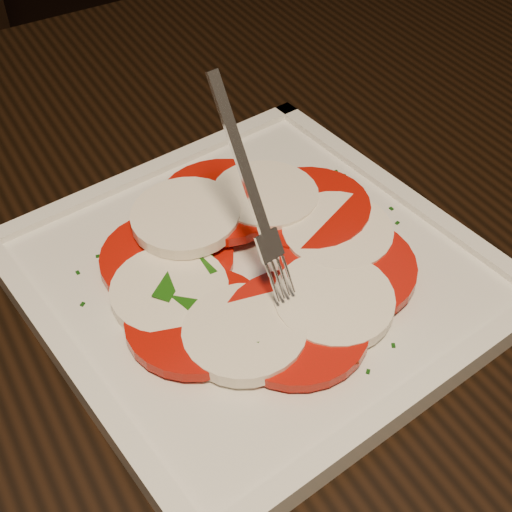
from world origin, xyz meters
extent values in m
cube|color=black|center=(-0.06, -0.03, 0.73)|extent=(1.29, 0.94, 0.04)
cylinder|color=black|center=(0.52, 0.24, 0.35)|extent=(0.06, 0.06, 0.71)
cylinder|color=black|center=(0.04, 0.47, 0.21)|extent=(0.04, 0.04, 0.41)
cylinder|color=black|center=(0.03, 0.83, 0.21)|extent=(0.04, 0.04, 0.41)
cube|color=white|center=(-0.10, -0.12, 0.76)|extent=(0.32, 0.32, 0.01)
cylinder|color=#BD0B04|center=(-0.15, -0.08, 0.77)|extent=(0.10, 0.10, 0.01)
cylinder|color=white|center=(-0.16, -0.11, 0.77)|extent=(0.09, 0.09, 0.01)
cylinder|color=#BD0B04|center=(-0.16, -0.14, 0.77)|extent=(0.10, 0.10, 0.01)
cylinder|color=white|center=(-0.15, -0.17, 0.77)|extent=(0.09, 0.09, 0.01)
cylinder|color=#BD0B04|center=(-0.12, -0.19, 0.77)|extent=(0.10, 0.10, 0.01)
cylinder|color=white|center=(-0.08, -0.19, 0.78)|extent=(0.09, 0.09, 0.02)
cylinder|color=#BD0B04|center=(-0.05, -0.17, 0.78)|extent=(0.10, 0.10, 0.01)
cylinder|color=white|center=(-0.03, -0.14, 0.78)|extent=(0.09, 0.09, 0.01)
cylinder|color=#BD0B04|center=(-0.03, -0.11, 0.78)|extent=(0.10, 0.10, 0.02)
cylinder|color=white|center=(-0.05, -0.08, 0.78)|extent=(0.09, 0.09, 0.01)
cylinder|color=#BD0B04|center=(-0.08, -0.06, 0.78)|extent=(0.10, 0.10, 0.01)
cylinder|color=white|center=(-0.12, -0.06, 0.78)|extent=(0.09, 0.09, 0.01)
cube|color=#19500D|center=(-0.13, -0.18, 0.78)|extent=(0.04, 0.02, 0.01)
cube|color=#19500D|center=(-0.06, -0.12, 0.78)|extent=(0.02, 0.04, 0.00)
cube|color=#19500D|center=(-0.06, -0.08, 0.78)|extent=(0.04, 0.03, 0.00)
cube|color=#19500D|center=(-0.13, -0.09, 0.78)|extent=(0.02, 0.05, 0.00)
cube|color=#19500D|center=(-0.13, -0.08, 0.78)|extent=(0.03, 0.04, 0.00)
cube|color=#19500D|center=(-0.11, -0.19, 0.78)|extent=(0.05, 0.02, 0.00)
cube|color=#19500D|center=(-0.05, -0.08, 0.78)|extent=(0.03, 0.05, 0.00)
cube|color=#19500D|center=(-0.16, -0.11, 0.78)|extent=(0.04, 0.03, 0.01)
cube|color=#19500D|center=(-0.16, -0.14, 0.78)|extent=(0.02, 0.05, 0.00)
cube|color=#19500D|center=(-0.05, -0.08, 0.78)|extent=(0.04, 0.02, 0.00)
cube|color=#0D390A|center=(0.03, -0.07, 0.77)|extent=(0.00, 0.00, 0.00)
cube|color=#0D390A|center=(-0.07, -0.24, 0.77)|extent=(0.00, 0.00, 0.00)
cube|color=#0D390A|center=(-0.19, -0.04, 0.77)|extent=(0.00, 0.00, 0.00)
cube|color=#0D390A|center=(-0.15, -0.03, 0.77)|extent=(0.00, 0.00, 0.00)
cube|color=#0D390A|center=(-0.10, -0.24, 0.77)|extent=(0.00, 0.00, 0.00)
cube|color=#0D390A|center=(-0.01, -0.09, 0.77)|extent=(0.00, 0.00, 0.00)
cube|color=#0D390A|center=(0.02, -0.15, 0.77)|extent=(0.00, 0.00, 0.00)
cube|color=#0D390A|center=(-0.17, -0.06, 0.77)|extent=(0.00, 0.00, 0.00)
cube|color=#0D390A|center=(-0.11, -0.02, 0.77)|extent=(0.00, 0.00, 0.00)
cube|color=#0D390A|center=(0.03, -0.14, 0.77)|extent=(0.00, 0.00, 0.00)
cube|color=#0D390A|center=(-0.21, -0.05, 0.77)|extent=(0.00, 0.00, 0.00)
cube|color=#0D390A|center=(-0.04, -0.21, 0.77)|extent=(0.00, 0.00, 0.00)
cube|color=#0D390A|center=(-0.19, -0.10, 0.77)|extent=(0.00, 0.00, 0.00)
cube|color=#0D390A|center=(-0.04, -0.05, 0.77)|extent=(0.00, 0.00, 0.00)
cube|color=#0D390A|center=(-0.22, -0.08, 0.77)|extent=(0.00, 0.00, 0.00)
cube|color=#0D390A|center=(0.03, -0.08, 0.77)|extent=(0.00, 0.00, 0.00)
cube|color=#0D390A|center=(-0.18, -0.19, 0.77)|extent=(0.00, 0.00, 0.00)
cube|color=#0D390A|center=(0.02, -0.11, 0.77)|extent=(0.00, 0.00, 0.00)
cube|color=#0D390A|center=(-0.04, -0.04, 0.77)|extent=(0.00, 0.00, 0.00)
camera|label=1|loc=(-0.33, -0.42, 1.15)|focal=50.00mm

